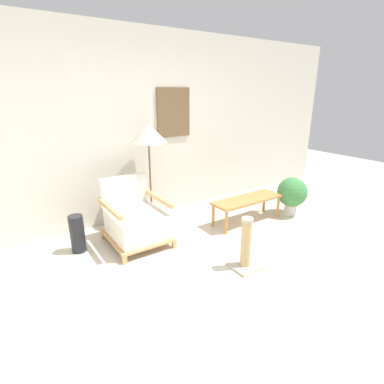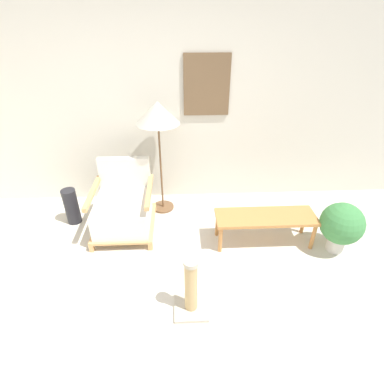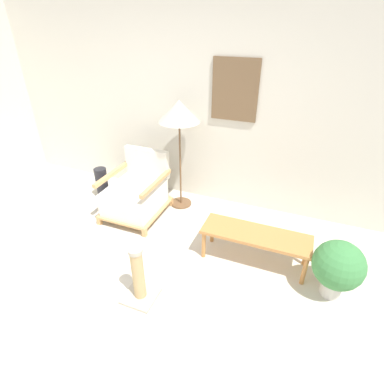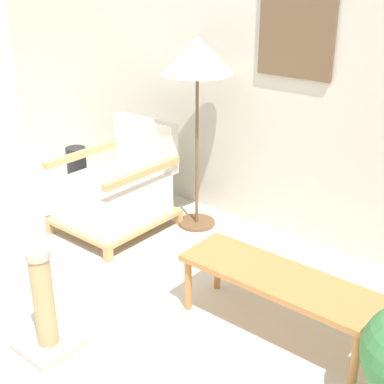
{
  "view_description": "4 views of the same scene",
  "coord_description": "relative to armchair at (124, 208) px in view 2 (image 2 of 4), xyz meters",
  "views": [
    {
      "loc": [
        -1.83,
        -1.73,
        1.86
      ],
      "look_at": [
        0.33,
        1.48,
        0.55
      ],
      "focal_mm": 28.0,
      "sensor_mm": 36.0,
      "label": 1
    },
    {
      "loc": [
        0.19,
        -1.43,
        2.33
      ],
      "look_at": [
        0.33,
        1.48,
        0.55
      ],
      "focal_mm": 28.0,
      "sensor_mm": 36.0,
      "label": 2
    },
    {
      "loc": [
        1.45,
        -1.29,
        2.29
      ],
      "look_at": [
        0.33,
        1.48,
        0.55
      ],
      "focal_mm": 28.0,
      "sensor_mm": 36.0,
      "label": 3
    },
    {
      "loc": [
        2.35,
        -0.96,
        1.92
      ],
      "look_at": [
        0.33,
        1.48,
        0.55
      ],
      "focal_mm": 50.0,
      "sensor_mm": 36.0,
      "label": 4
    }
  ],
  "objects": [
    {
      "name": "floor_lamp",
      "position": [
        0.44,
        0.43,
        0.98
      ],
      "size": [
        0.52,
        0.52,
        1.45
      ],
      "color": "brown",
      "rests_on": "ground_plane"
    },
    {
      "name": "armchair",
      "position": [
        0.0,
        0.0,
        0.0
      ],
      "size": [
        0.7,
        0.8,
        0.81
      ],
      "color": "tan",
      "rests_on": "ground_plane"
    },
    {
      "name": "coffee_table",
      "position": [
        1.63,
        -0.32,
        0.02
      ],
      "size": [
        1.12,
        0.37,
        0.37
      ],
      "color": "#B2753D",
      "rests_on": "ground_plane"
    },
    {
      "name": "potted_plant",
      "position": [
        2.41,
        -0.5,
        0.05
      ],
      "size": [
        0.46,
        0.46,
        0.6
      ],
      "color": "beige",
      "rests_on": "ground_plane"
    },
    {
      "name": "scratching_post",
      "position": [
        0.75,
        -1.21,
        -0.07
      ],
      "size": [
        0.3,
        0.3,
        0.59
      ],
      "color": "#B2A893",
      "rests_on": "ground_plane"
    },
    {
      "name": "ground_plane",
      "position": [
        0.48,
        -1.55,
        -0.3
      ],
      "size": [
        14.0,
        14.0,
        0.0
      ],
      "primitive_type": "plane",
      "color": "beige"
    },
    {
      "name": "vase",
      "position": [
        -0.68,
        0.18,
        -0.07
      ],
      "size": [
        0.17,
        0.17,
        0.46
      ],
      "primitive_type": "cylinder",
      "color": "black",
      "rests_on": "ground_plane"
    },
    {
      "name": "wall_back",
      "position": [
        0.49,
        0.79,
        1.05
      ],
      "size": [
        8.0,
        0.09,
        2.7
      ],
      "color": "beige",
      "rests_on": "ground_plane"
    }
  ]
}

